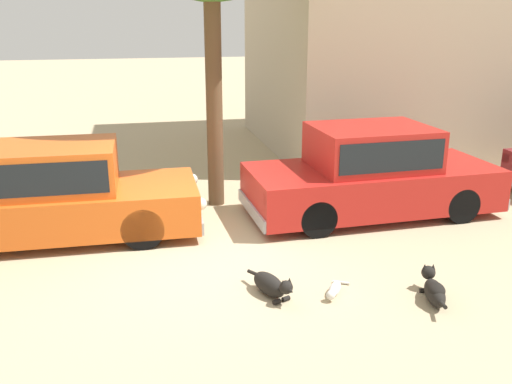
{
  "coord_description": "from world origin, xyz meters",
  "views": [
    {
      "loc": [
        -0.91,
        -7.53,
        3.42
      ],
      "look_at": [
        0.81,
        0.2,
        0.9
      ],
      "focal_mm": 39.3,
      "sensor_mm": 36.0,
      "label": 1
    }
  ],
  "objects_px": {
    "parked_sedan_second": "(371,172)",
    "stray_dog_spotted": "(434,289)",
    "stray_dog_tan": "(271,285)",
    "stray_cat": "(334,290)",
    "parked_sedan_nearest": "(54,193)"
  },
  "relations": [
    {
      "from": "stray_dog_spotted",
      "to": "parked_sedan_second",
      "type": "bearing_deg",
      "value": 5.89
    },
    {
      "from": "stray_dog_spotted",
      "to": "stray_dog_tan",
      "type": "distance_m",
      "value": 2.02
    },
    {
      "from": "parked_sedan_second",
      "to": "stray_dog_tan",
      "type": "relative_size",
      "value": 5.04
    },
    {
      "from": "stray_dog_spotted",
      "to": "stray_cat",
      "type": "relative_size",
      "value": 1.72
    },
    {
      "from": "parked_sedan_nearest",
      "to": "stray_cat",
      "type": "height_order",
      "value": "parked_sedan_nearest"
    },
    {
      "from": "parked_sedan_nearest",
      "to": "stray_dog_spotted",
      "type": "relative_size",
      "value": 4.86
    },
    {
      "from": "parked_sedan_second",
      "to": "stray_dog_spotted",
      "type": "height_order",
      "value": "parked_sedan_second"
    },
    {
      "from": "parked_sedan_nearest",
      "to": "parked_sedan_second",
      "type": "height_order",
      "value": "parked_sedan_second"
    },
    {
      "from": "parked_sedan_second",
      "to": "parked_sedan_nearest",
      "type": "bearing_deg",
      "value": 177.24
    },
    {
      "from": "parked_sedan_nearest",
      "to": "stray_dog_tan",
      "type": "xyz_separation_m",
      "value": [
        2.87,
        -2.7,
        -0.58
      ]
    },
    {
      "from": "stray_dog_spotted",
      "to": "stray_cat",
      "type": "distance_m",
      "value": 1.23
    },
    {
      "from": "stray_dog_spotted",
      "to": "stray_cat",
      "type": "bearing_deg",
      "value": 85.16
    },
    {
      "from": "stray_dog_tan",
      "to": "stray_cat",
      "type": "height_order",
      "value": "stray_dog_tan"
    },
    {
      "from": "stray_dog_tan",
      "to": "stray_cat",
      "type": "relative_size",
      "value": 1.63
    },
    {
      "from": "stray_dog_spotted",
      "to": "stray_dog_tan",
      "type": "bearing_deg",
      "value": 88.88
    }
  ]
}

